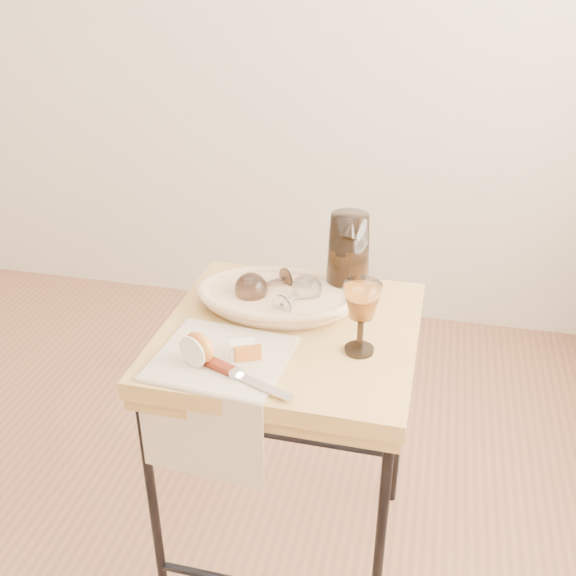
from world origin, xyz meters
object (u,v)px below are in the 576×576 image
(side_table, at_px, (290,450))
(goblet_lying_b, at_px, (296,296))
(bread_basket, at_px, (277,299))
(tea_towel, at_px, (222,358))
(table_knife, at_px, (239,374))
(pitcher, at_px, (348,255))
(wine_goblet, at_px, (361,318))
(goblet_lying_a, at_px, (266,284))
(apple_half, at_px, (199,348))

(side_table, distance_m, goblet_lying_b, 0.44)
(bread_basket, height_order, goblet_lying_b, goblet_lying_b)
(tea_towel, xyz_separation_m, table_knife, (0.06, -0.07, 0.01))
(side_table, distance_m, tea_towel, 0.44)
(pitcher, relative_size, table_knife, 1.07)
(pitcher, height_order, wine_goblet, pitcher)
(bread_basket, xyz_separation_m, table_knife, (-0.00, -0.32, -0.01))
(tea_towel, height_order, goblet_lying_b, goblet_lying_b)
(tea_towel, bearing_deg, pitcher, 63.03)
(pitcher, distance_m, table_knife, 0.47)
(side_table, xyz_separation_m, goblet_lying_b, (0.00, 0.07, 0.44))
(goblet_lying_b, relative_size, pitcher, 0.49)
(goblet_lying_a, distance_m, table_knife, 0.34)
(wine_goblet, bearing_deg, table_knife, -144.48)
(side_table, distance_m, goblet_lying_a, 0.46)
(bread_basket, height_order, goblet_lying_a, goblet_lying_a)
(apple_half, xyz_separation_m, table_knife, (0.10, -0.04, -0.03))
(goblet_lying_a, bearing_deg, table_knife, 47.92)
(side_table, distance_m, pitcher, 0.55)
(goblet_lying_b, bearing_deg, side_table, -156.23)
(tea_towel, xyz_separation_m, goblet_lying_b, (0.12, 0.23, 0.05))
(bread_basket, distance_m, goblet_lying_a, 0.05)
(goblet_lying_a, bearing_deg, bread_basket, 106.57)
(side_table, bearing_deg, table_knife, -104.05)
(bread_basket, distance_m, goblet_lying_b, 0.06)
(goblet_lying_a, distance_m, apple_half, 0.31)
(wine_goblet, bearing_deg, side_table, 160.32)
(side_table, relative_size, goblet_lying_a, 5.65)
(bread_basket, bearing_deg, pitcher, 32.50)
(goblet_lying_a, bearing_deg, goblet_lying_b, 109.50)
(pitcher, bearing_deg, apple_half, -116.03)
(apple_half, bearing_deg, table_knife, 3.76)
(tea_towel, relative_size, apple_half, 3.63)
(side_table, height_order, table_knife, table_knife)
(goblet_lying_a, bearing_deg, apple_half, 29.12)
(goblet_lying_a, bearing_deg, tea_towel, 36.07)
(side_table, bearing_deg, bread_basket, 121.03)
(pitcher, distance_m, wine_goblet, 0.28)
(bread_basket, relative_size, table_knife, 1.47)
(goblet_lying_a, distance_m, pitcher, 0.22)
(tea_towel, relative_size, table_knife, 1.18)
(side_table, height_order, wine_goblet, wine_goblet)
(pitcher, bearing_deg, goblet_lying_b, -120.27)
(goblet_lying_b, relative_size, wine_goblet, 0.73)
(bread_basket, relative_size, apple_half, 4.54)
(tea_towel, distance_m, wine_goblet, 0.32)
(tea_towel, bearing_deg, table_knife, -42.99)
(goblet_lying_b, bearing_deg, pitcher, -14.34)
(bread_basket, distance_m, table_knife, 0.32)
(goblet_lying_b, xyz_separation_m, pitcher, (0.11, 0.14, 0.06))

